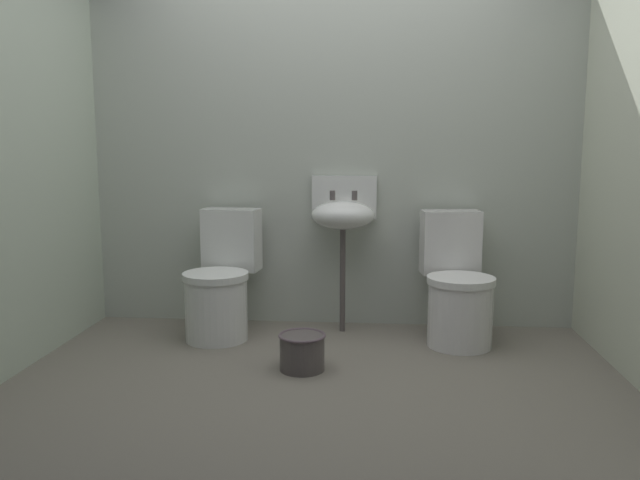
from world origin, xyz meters
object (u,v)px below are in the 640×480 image
Objects in this scene: toilet_left at (221,285)px; bucket at (302,351)px; toilet_right at (457,290)px; sink at (343,214)px.

toilet_left is 0.84m from bucket.
toilet_right is 0.79× the size of sink.
toilet_left is 1.00× the size of toilet_right.
bucket is (-0.18, -0.76, -0.65)m from sink.
toilet_left is 0.79× the size of sink.
sink reaches higher than toilet_right.
sink is 1.02m from bucket.
toilet_right is 3.07× the size of bucket.
sink is 3.89× the size of bucket.
toilet_right is at bearing -15.03° from sink.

